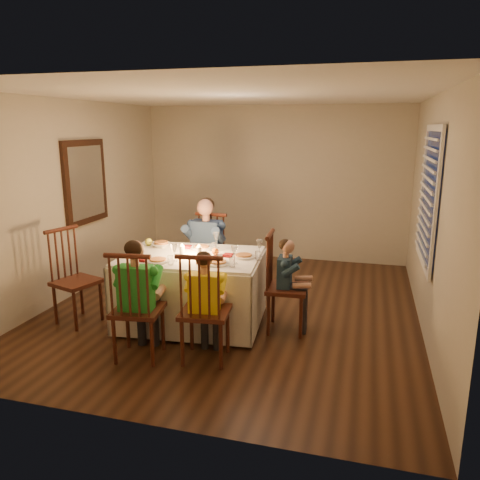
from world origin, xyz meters
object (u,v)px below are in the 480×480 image
(chair_end, at_px, (286,330))
(child_yellow, at_px, (206,359))
(dining_table, at_px, (192,275))
(serving_bowl, at_px, (161,245))
(child_teal, at_px, (286,330))
(chair_extra, at_px, (80,322))
(chair_near_left, at_px, (141,356))
(child_green, at_px, (141,356))
(adult, at_px, (207,297))
(chair_adult, at_px, (207,297))
(chair_near_right, at_px, (206,359))

(chair_end, xyz_separation_m, child_yellow, (-0.65, -0.89, 0.00))
(dining_table, height_order, serving_bowl, serving_bowl)
(chair_end, xyz_separation_m, child_teal, (0.00, -0.00, 0.00))
(dining_table, relative_size, chair_extra, 1.50)
(chair_extra, relative_size, child_yellow, 1.00)
(dining_table, xyz_separation_m, chair_near_left, (-0.21, -0.92, -0.59))
(chair_extra, xyz_separation_m, child_green, (1.09, -0.59, 0.00))
(child_yellow, bearing_deg, chair_end, -132.32)
(adult, distance_m, child_yellow, 1.73)
(child_green, xyz_separation_m, child_yellow, (0.65, 0.13, 0.00))
(chair_adult, height_order, child_teal, chair_adult)
(chair_near_left, relative_size, chair_end, 1.00)
(adult, distance_m, serving_bowl, 1.11)
(child_teal, bearing_deg, chair_near_right, 140.46)
(dining_table, height_order, chair_near_right, dining_table)
(dining_table, relative_size, chair_near_right, 1.49)
(chair_adult, distance_m, adult, 0.00)
(chair_near_left, xyz_separation_m, chair_end, (1.30, 1.02, 0.00))
(chair_near_right, distance_m, adult, 1.73)
(chair_near_left, distance_m, chair_extra, 1.24)
(chair_end, bearing_deg, chair_near_right, 140.46)
(chair_end, bearing_deg, adult, 54.84)
(chair_end, xyz_separation_m, adult, (-1.21, 0.75, 0.00))
(chair_adult, distance_m, chair_extra, 1.66)
(chair_adult, relative_size, child_teal, 1.07)
(chair_extra, bearing_deg, chair_near_right, -87.57)
(dining_table, bearing_deg, chair_near_left, -107.90)
(chair_adult, xyz_separation_m, chair_extra, (-1.18, -1.18, 0.00))
(chair_end, distance_m, chair_extra, 2.43)
(chair_extra, bearing_deg, chair_near_left, -101.10)
(child_green, bearing_deg, child_yellow, -176.75)
(chair_adult, distance_m, child_green, 1.77)
(serving_bowl, bearing_deg, chair_near_right, -48.27)
(child_yellow, bearing_deg, adult, -77.28)
(dining_table, bearing_deg, child_teal, 0.22)
(dining_table, relative_size, child_green, 1.39)
(chair_near_right, height_order, serving_bowl, serving_bowl)
(chair_adult, relative_size, chair_near_right, 1.00)
(chair_extra, relative_size, child_green, 0.93)
(chair_near_left, distance_m, chair_near_right, 0.66)
(chair_extra, height_order, serving_bowl, serving_bowl)
(dining_table, xyz_separation_m, adult, (-0.12, 0.85, -0.59))
(chair_extra, height_order, adult, adult)
(chair_end, xyz_separation_m, serving_bowl, (-1.57, 0.14, 0.85))
(chair_near_left, height_order, serving_bowl, serving_bowl)
(chair_adult, height_order, chair_near_right, same)
(serving_bowl, bearing_deg, child_yellow, -48.27)
(serving_bowl, bearing_deg, adult, 59.72)
(adult, bearing_deg, dining_table, -79.25)
(chair_adult, distance_m, chair_near_right, 1.73)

